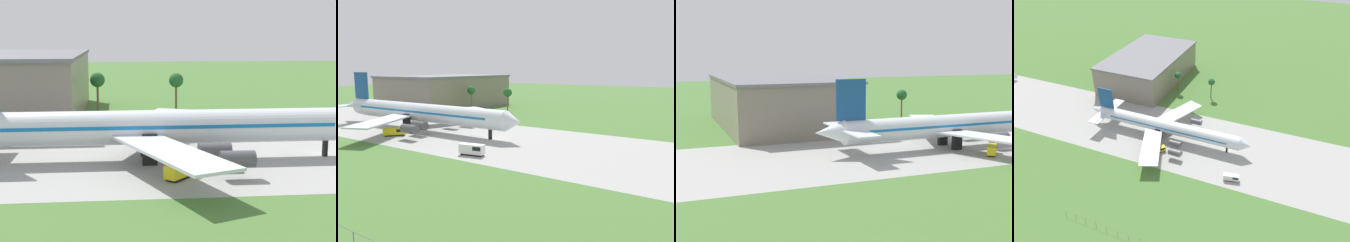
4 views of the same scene
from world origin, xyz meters
TOP-DOWN VIEW (x-y plane):
  - ground_plane at (0.00, 0.00)m, footprint 600.00×600.00m
  - taxiway_strip at (0.00, 0.00)m, footprint 320.00×44.00m
  - jet_airliner at (-28.92, -1.24)m, footprint 76.95×54.29m
  - fuel_truck at (-26.62, -12.39)m, footprint 5.61×5.95m
  - terminal_building at (-63.19, 49.31)m, footprint 36.72×61.20m

SIDE VIEW (x-z plane):
  - ground_plane at x=0.00m, z-range 0.00..0.00m
  - taxiway_strip at x=0.00m, z-range 0.00..0.02m
  - fuel_truck at x=-26.62m, z-range 0.10..2.41m
  - jet_airliner at x=-28.92m, z-range -3.49..14.69m
  - terminal_building at x=-63.19m, z-range 0.02..16.09m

